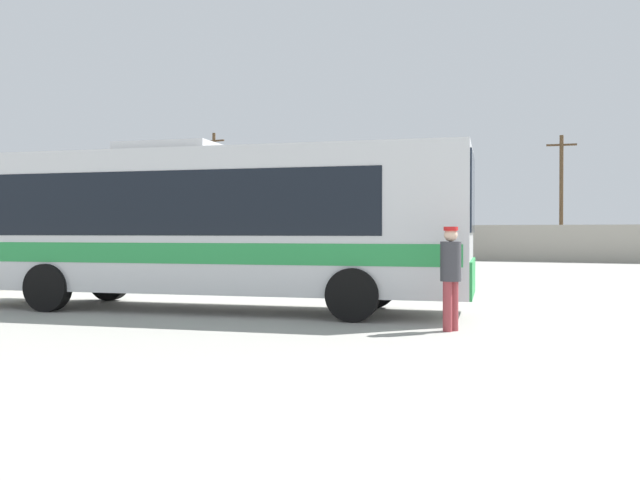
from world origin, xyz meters
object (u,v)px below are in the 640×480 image
Objects in this scene: attendant_by_bus_door at (451,272)px; utility_pole_near at (561,194)px; parked_car_third_grey at (413,249)px; parked_car_leftmost_maroon at (222,246)px; coach_bus_silver_green at (201,221)px; parked_car_second_red at (304,246)px; roadside_tree_left at (305,199)px; utility_pole_far at (214,191)px; roadside_tree_midleft at (392,188)px.

utility_pole_near is (0.22, 32.64, 3.00)m from attendant_by_bus_door.
attendant_by_bus_door is 0.41× the size of parked_car_third_grey.
coach_bus_silver_green is at bearing -60.06° from parked_car_leftmost_maroon.
attendant_by_bus_door is 26.42m from parked_car_third_grey.
parked_car_second_red is 16.30m from utility_pole_near.
parked_car_leftmost_maroon is at bearing -160.92° from utility_pole_near.
parked_car_second_red is at bearing 171.91° from parked_car_third_grey.
utility_pole_near is 1.30× the size of roadside_tree_left.
utility_pole_near reaches higher than parked_car_second_red.
parked_car_leftmost_maroon is 8.28m from roadside_tree_left.
utility_pole_far is (-24.88, -0.26, 0.76)m from utility_pole_near.
coach_bus_silver_green is at bearing -71.08° from parked_car_second_red.
parked_car_leftmost_maroon is 1.04× the size of parked_car_third_grey.
coach_bus_silver_green is at bearing -100.87° from utility_pole_near.
utility_pole_near is at bearing -3.53° from roadside_tree_midleft.
roadside_tree_left is at bearing 113.48° from parked_car_second_red.
parked_car_second_red is 7.21m from parked_car_third_grey.
roadside_tree_midleft reaches higher than roadside_tree_left.
utility_pole_near is at bearing 79.13° from coach_bus_silver_green.
parked_car_second_red is 12.47m from utility_pole_far.
utility_pole_far is (-24.66, 32.39, 3.75)m from attendant_by_bus_door.
coach_bus_silver_green reaches higher than attendant_by_bus_door.
parked_car_third_grey is 19.11m from utility_pole_far.
utility_pole_near is at bearing 43.85° from parked_car_third_grey.
utility_pole_near is at bearing 0.59° from utility_pole_far.
roadside_tree_midleft reaches higher than parked_car_third_grey.
attendant_by_bus_door is 30.10m from parked_car_second_red.
roadside_tree_midleft is at bearing 98.93° from coach_bus_silver_green.
utility_pole_near reaches higher than parked_car_third_grey.
utility_pole_far is at bearing -176.09° from roadside_tree_midleft.
parked_car_second_red is (5.47, 0.73, -0.00)m from parked_car_leftmost_maroon.
utility_pole_far reaches higher than parked_car_second_red.
roadside_tree_left is (-17.46, 0.11, 0.07)m from utility_pole_near.
roadside_tree_midleft reaches higher than parked_car_second_red.
attendant_by_bus_door is 40.88m from utility_pole_far.
parked_car_third_grey is at bearing 93.58° from coach_bus_silver_green.
utility_pole_near is (6.05, 31.49, 2.05)m from coach_bus_silver_green.
roadside_tree_left reaches higher than parked_car_third_grey.
coach_bus_silver_green is 26.71m from parked_car_second_red.
utility_pole_near is (7.56, 7.27, 3.27)m from parked_car_third_grey.
roadside_tree_midleft is (-3.54, 7.95, 4.00)m from parked_car_third_grey.
parked_car_leftmost_maroon is 12.61m from parked_car_third_grey.
parked_car_second_red reaches higher than parked_car_third_grey.
roadside_tree_left is (2.71, 7.09, 3.31)m from parked_car_leftmost_maroon.
roadside_tree_left is 0.92× the size of roadside_tree_midleft.
parked_car_second_red is (-14.48, 26.39, -0.24)m from attendant_by_bus_door.
utility_pole_near reaches higher than roadside_tree_left.
coach_bus_silver_green is 1.99× the size of roadside_tree_left.
attendant_by_bus_door is 0.24× the size of utility_pole_near.
roadside_tree_left is (-17.25, 32.75, 3.07)m from attendant_by_bus_door.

